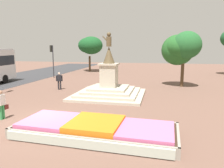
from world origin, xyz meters
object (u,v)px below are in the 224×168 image
statue_monument (109,87)px  pedestrian_with_handbag (2,103)px  flower_planter (94,129)px  pedestrian_near_planter (59,80)px  traffic_light_far_corner (52,55)px

statue_monument → pedestrian_with_handbag: (-4.15, -6.58, 0.14)m
statue_monument → pedestrian_with_handbag: statue_monument is taller
statue_monument → flower_planter: bearing=-81.6°
pedestrian_with_handbag → statue_monument: bearing=57.8°
statue_monument → pedestrian_near_planter: bearing=162.0°
pedestrian_with_handbag → pedestrian_near_planter: bearing=95.1°
flower_planter → pedestrian_near_planter: pedestrian_near_planter is taller
traffic_light_far_corner → pedestrian_near_planter: (4.30, -7.14, -1.89)m
pedestrian_near_planter → pedestrian_with_handbag: bearing=-84.9°
statue_monument → traffic_light_far_corner: statue_monument is taller
statue_monument → traffic_light_far_corner: bearing=136.4°
statue_monument → traffic_light_far_corner: size_ratio=1.32×
statue_monument → traffic_light_far_corner: 12.82m
flower_planter → traffic_light_far_corner: 19.49m
traffic_light_far_corner → statue_monument: bearing=-43.6°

